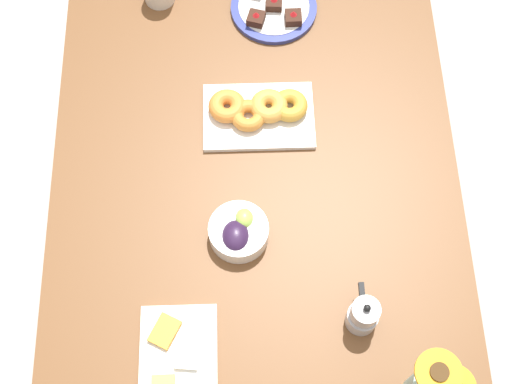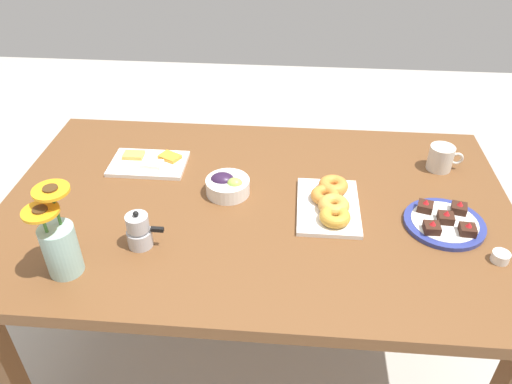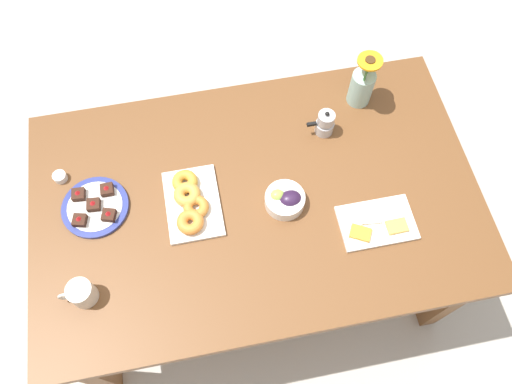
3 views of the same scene
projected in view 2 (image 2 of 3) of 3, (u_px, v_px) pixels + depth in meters
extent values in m
plane|color=#B7B2A8|center=(256.00, 349.00, 2.00)|extent=(6.00, 6.00, 0.00)
cube|color=brown|center=(256.00, 207.00, 1.58)|extent=(1.60, 1.00, 0.04)
cube|color=brown|center=(8.00, 376.00, 1.51)|extent=(0.07, 0.07, 0.70)
cube|color=brown|center=(101.00, 207.00, 2.19)|extent=(0.07, 0.07, 0.70)
cube|color=brown|center=(435.00, 225.00, 2.09)|extent=(0.07, 0.07, 0.70)
cylinder|color=beige|center=(441.00, 158.00, 1.70)|extent=(0.08, 0.08, 0.09)
cylinder|color=brown|center=(443.00, 148.00, 1.68)|extent=(0.07, 0.07, 0.00)
torus|color=beige|center=(457.00, 159.00, 1.70)|extent=(0.05, 0.01, 0.05)
cylinder|color=white|center=(228.00, 186.00, 1.60)|extent=(0.14, 0.14, 0.05)
ellipsoid|color=#2D1938|center=(222.00, 180.00, 1.59)|extent=(0.08, 0.06, 0.04)
ellipsoid|color=#9EC14C|center=(235.00, 183.00, 1.57)|extent=(0.05, 0.04, 0.04)
cube|color=white|center=(149.00, 164.00, 1.74)|extent=(0.26, 0.17, 0.01)
cube|color=#EFB74C|center=(134.00, 155.00, 1.76)|extent=(0.07, 0.05, 0.01)
cube|color=white|center=(152.00, 164.00, 1.71)|extent=(0.07, 0.06, 0.01)
cube|color=orange|center=(170.00, 157.00, 1.75)|extent=(0.09, 0.08, 0.01)
cube|color=white|center=(328.00, 207.00, 1.54)|extent=(0.19, 0.28, 0.01)
torus|color=gold|center=(335.00, 217.00, 1.46)|extent=(0.12, 0.12, 0.04)
torus|color=gold|center=(334.00, 205.00, 1.50)|extent=(0.10, 0.10, 0.04)
torus|color=orange|center=(325.00, 195.00, 1.55)|extent=(0.10, 0.10, 0.03)
torus|color=orange|center=(333.00, 185.00, 1.59)|extent=(0.12, 0.12, 0.04)
cylinder|color=white|center=(500.00, 257.00, 1.35)|extent=(0.05, 0.05, 0.03)
cylinder|color=#C68923|center=(502.00, 254.00, 1.34)|extent=(0.04, 0.04, 0.01)
cylinder|color=navy|center=(444.00, 223.00, 1.47)|extent=(0.24, 0.24, 0.01)
cylinder|color=white|center=(444.00, 223.00, 1.47)|extent=(0.19, 0.19, 0.01)
cube|color=#381E14|center=(425.00, 207.00, 1.51)|extent=(0.05, 0.05, 0.02)
cone|color=red|center=(426.00, 202.00, 1.49)|extent=(0.02, 0.02, 0.01)
cube|color=#381E14|center=(459.00, 208.00, 1.50)|extent=(0.05, 0.05, 0.02)
cone|color=red|center=(461.00, 203.00, 1.49)|extent=(0.02, 0.02, 0.01)
cube|color=#381E14|center=(432.00, 228.00, 1.42)|extent=(0.04, 0.04, 0.02)
cone|color=red|center=(433.00, 223.00, 1.41)|extent=(0.02, 0.02, 0.01)
cube|color=#381E14|center=(468.00, 230.00, 1.42)|extent=(0.05, 0.05, 0.02)
cone|color=red|center=(469.00, 225.00, 1.41)|extent=(0.02, 0.02, 0.01)
cube|color=#381E14|center=(446.00, 218.00, 1.46)|extent=(0.05, 0.05, 0.02)
cone|color=red|center=(447.00, 213.00, 1.45)|extent=(0.02, 0.02, 0.01)
cylinder|color=#99C1B7|center=(61.00, 250.00, 1.28)|extent=(0.09, 0.09, 0.14)
cylinder|color=#3D702D|center=(56.00, 208.00, 1.23)|extent=(0.01, 0.01, 0.10)
cylinder|color=orange|center=(51.00, 190.00, 1.19)|extent=(0.09, 0.09, 0.01)
cylinder|color=#472D14|center=(50.00, 188.00, 1.19)|extent=(0.04, 0.04, 0.01)
cylinder|color=#3D702D|center=(44.00, 223.00, 1.21)|extent=(0.01, 0.01, 0.06)
cylinder|color=orange|center=(40.00, 212.00, 1.19)|extent=(0.09, 0.09, 0.01)
cylinder|color=#472D14|center=(40.00, 210.00, 1.19)|extent=(0.04, 0.04, 0.01)
cylinder|color=#B7B7BC|center=(140.00, 238.00, 1.39)|extent=(0.07, 0.07, 0.05)
cylinder|color=#B7B7BC|center=(139.00, 230.00, 1.38)|extent=(0.05, 0.05, 0.01)
cylinder|color=#B7B7BC|center=(137.00, 223.00, 1.36)|extent=(0.06, 0.06, 0.04)
sphere|color=black|center=(136.00, 214.00, 1.34)|extent=(0.02, 0.02, 0.02)
cube|color=black|center=(157.00, 229.00, 1.37)|extent=(0.04, 0.01, 0.01)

